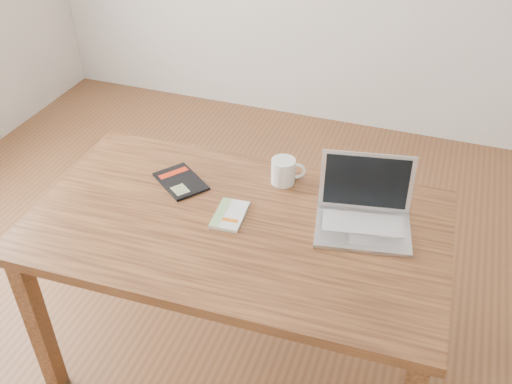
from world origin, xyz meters
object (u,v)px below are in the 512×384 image
(desk, at_px, (238,240))
(laptop, at_px, (364,212))
(white_guidebook, at_px, (230,215))
(black_guidebook, at_px, (181,181))
(coffee_mug, at_px, (284,171))

(desk, bearing_deg, laptop, 16.32)
(white_guidebook, height_order, black_guidebook, white_guidebook)
(white_guidebook, height_order, coffee_mug, coffee_mug)
(black_guidebook, distance_m, coffee_mug, 0.41)
(laptop, bearing_deg, desk, -172.29)
(laptop, bearing_deg, black_guidebook, 168.71)
(coffee_mug, bearing_deg, desk, -126.29)
(black_guidebook, bearing_deg, white_guidebook, -80.52)
(laptop, distance_m, coffee_mug, 0.37)
(white_guidebook, distance_m, laptop, 0.48)
(laptop, relative_size, coffee_mug, 2.80)
(white_guidebook, xyz_separation_m, laptop, (0.46, 0.12, 0.04))
(white_guidebook, bearing_deg, coffee_mug, 62.04)
(desk, distance_m, white_guidebook, 0.10)
(black_guidebook, relative_size, laptop, 0.69)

